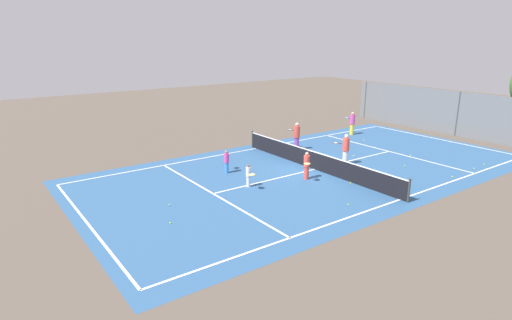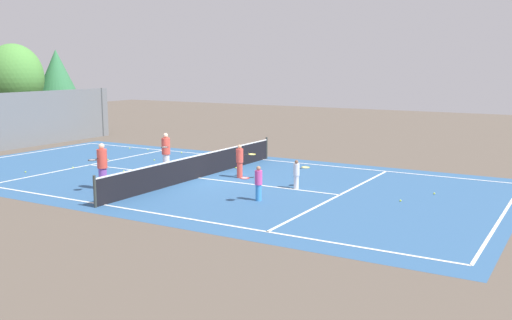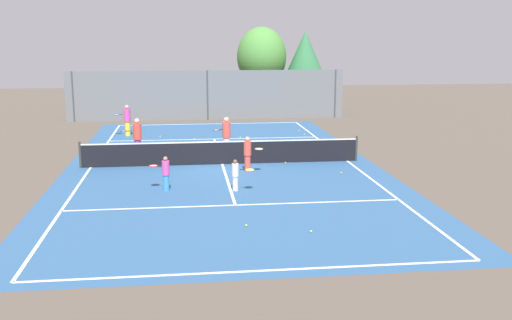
{
  "view_description": "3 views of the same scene",
  "coord_description": "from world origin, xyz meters",
  "px_view_note": "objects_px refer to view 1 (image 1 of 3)",
  "views": [
    {
      "loc": [
        16.02,
        -15.46,
        7.0
      ],
      "look_at": [
        -1.33,
        -3.0,
        0.73
      ],
      "focal_mm": 29.67,
      "sensor_mm": 36.0,
      "label": 1
    },
    {
      "loc": [
        -19.54,
        -14.21,
        4.77
      ],
      "look_at": [
        1.04,
        -2.21,
        0.81
      ],
      "focal_mm": 40.6,
      "sensor_mm": 36.0,
      "label": 2
    },
    {
      "loc": [
        -1.62,
        -25.1,
        5.41
      ],
      "look_at": [
        1.16,
        -2.43,
        0.66
      ],
      "focal_mm": 42.1,
      "sensor_mm": 36.0,
      "label": 3
    }
  ],
  "objects_px": {
    "tennis_ball_5": "(354,156)",
    "player_2": "(346,149)",
    "player_1": "(227,161)",
    "tennis_ball_0": "(484,164)",
    "ball_crate": "(326,159)",
    "tennis_ball_8": "(349,205)",
    "tennis_ball_6": "(364,140)",
    "tennis_ball_7": "(452,177)",
    "player_4": "(249,175)",
    "tennis_ball_2": "(376,148)",
    "player_5": "(297,136)",
    "tennis_ball_1": "(410,155)",
    "tennis_ball_3": "(170,223)",
    "tennis_ball_10": "(169,205)",
    "player_3": "(307,165)",
    "player_0": "(352,123)",
    "tennis_ball_9": "(474,168)",
    "tennis_ball_11": "(350,183)",
    "tennis_ball_4": "(405,166)"
  },
  "relations": [
    {
      "from": "tennis_ball_2",
      "to": "tennis_ball_10",
      "type": "height_order",
      "value": "same"
    },
    {
      "from": "tennis_ball_0",
      "to": "player_0",
      "type": "bearing_deg",
      "value": -178.05
    },
    {
      "from": "tennis_ball_3",
      "to": "tennis_ball_6",
      "type": "relative_size",
      "value": 1.0
    },
    {
      "from": "player_1",
      "to": "tennis_ball_0",
      "type": "xyz_separation_m",
      "value": [
        7.27,
        12.65,
        -0.62
      ]
    },
    {
      "from": "ball_crate",
      "to": "tennis_ball_2",
      "type": "distance_m",
      "value": 4.9
    },
    {
      "from": "tennis_ball_9",
      "to": "tennis_ball_11",
      "type": "distance_m",
      "value": 7.66
    },
    {
      "from": "player_4",
      "to": "tennis_ball_1",
      "type": "distance_m",
      "value": 11.23
    },
    {
      "from": "tennis_ball_6",
      "to": "tennis_ball_8",
      "type": "distance_m",
      "value": 12.28
    },
    {
      "from": "tennis_ball_10",
      "to": "tennis_ball_3",
      "type": "bearing_deg",
      "value": -23.41
    },
    {
      "from": "player_1",
      "to": "tennis_ball_9",
      "type": "relative_size",
      "value": 18.84
    },
    {
      "from": "player_2",
      "to": "ball_crate",
      "type": "distance_m",
      "value": 1.34
    },
    {
      "from": "tennis_ball_5",
      "to": "ball_crate",
      "type": "bearing_deg",
      "value": -93.9
    },
    {
      "from": "tennis_ball_9",
      "to": "tennis_ball_11",
      "type": "bearing_deg",
      "value": -107.73
    },
    {
      "from": "ball_crate",
      "to": "tennis_ball_10",
      "type": "distance_m",
      "value": 10.17
    },
    {
      "from": "tennis_ball_5",
      "to": "tennis_ball_6",
      "type": "relative_size",
      "value": 1.0
    },
    {
      "from": "player_5",
      "to": "tennis_ball_9",
      "type": "distance_m",
      "value": 10.24
    },
    {
      "from": "tennis_ball_1",
      "to": "tennis_ball_5",
      "type": "height_order",
      "value": "same"
    },
    {
      "from": "tennis_ball_0",
      "to": "tennis_ball_2",
      "type": "xyz_separation_m",
      "value": [
        -6.02,
        -2.02,
        0.0
      ]
    },
    {
      "from": "player_5",
      "to": "tennis_ball_2",
      "type": "distance_m",
      "value": 5.32
    },
    {
      "from": "tennis_ball_9",
      "to": "tennis_ball_11",
      "type": "xyz_separation_m",
      "value": [
        -2.33,
        -7.29,
        0.0
      ]
    },
    {
      "from": "tennis_ball_6",
      "to": "tennis_ball_4",
      "type": "bearing_deg",
      "value": -27.98
    },
    {
      "from": "player_5",
      "to": "ball_crate",
      "type": "relative_size",
      "value": 4.17
    },
    {
      "from": "player_2",
      "to": "tennis_ball_11",
      "type": "height_order",
      "value": "player_2"
    },
    {
      "from": "tennis_ball_7",
      "to": "player_1",
      "type": "bearing_deg",
      "value": -129.31
    },
    {
      "from": "tennis_ball_8",
      "to": "tennis_ball_1",
      "type": "bearing_deg",
      "value": 109.59
    },
    {
      "from": "player_5",
      "to": "tennis_ball_5",
      "type": "height_order",
      "value": "player_5"
    },
    {
      "from": "tennis_ball_9",
      "to": "player_1",
      "type": "bearing_deg",
      "value": -122.88
    },
    {
      "from": "player_1",
      "to": "player_4",
      "type": "xyz_separation_m",
      "value": [
        2.49,
        -0.3,
        -0.06
      ]
    },
    {
      "from": "player_4",
      "to": "tennis_ball_0",
      "type": "relative_size",
      "value": 17.11
    },
    {
      "from": "tennis_ball_1",
      "to": "tennis_ball_4",
      "type": "bearing_deg",
      "value": -62.51
    },
    {
      "from": "ball_crate",
      "to": "tennis_ball_8",
      "type": "relative_size",
      "value": 6.5
    },
    {
      "from": "player_4",
      "to": "tennis_ball_8",
      "type": "relative_size",
      "value": 17.11
    },
    {
      "from": "tennis_ball_3",
      "to": "tennis_ball_9",
      "type": "relative_size",
      "value": 1.0
    },
    {
      "from": "tennis_ball_10",
      "to": "player_3",
      "type": "bearing_deg",
      "value": 83.36
    },
    {
      "from": "player_5",
      "to": "tennis_ball_7",
      "type": "xyz_separation_m",
      "value": [
        8.82,
        2.99,
        -0.89
      ]
    },
    {
      "from": "tennis_ball_6",
      "to": "tennis_ball_7",
      "type": "bearing_deg",
      "value": -17.55
    },
    {
      "from": "tennis_ball_1",
      "to": "tennis_ball_6",
      "type": "height_order",
      "value": "same"
    },
    {
      "from": "player_4",
      "to": "tennis_ball_0",
      "type": "distance_m",
      "value": 13.81
    },
    {
      "from": "player_3",
      "to": "ball_crate",
      "type": "bearing_deg",
      "value": 118.61
    },
    {
      "from": "tennis_ball_5",
      "to": "player_2",
      "type": "bearing_deg",
      "value": -63.34
    },
    {
      "from": "player_0",
      "to": "tennis_ball_5",
      "type": "relative_size",
      "value": 25.7
    },
    {
      "from": "tennis_ball_8",
      "to": "player_2",
      "type": "bearing_deg",
      "value": 134.48
    },
    {
      "from": "player_1",
      "to": "player_3",
      "type": "bearing_deg",
      "value": 40.24
    },
    {
      "from": "player_4",
      "to": "tennis_ball_2",
      "type": "bearing_deg",
      "value": 96.51
    },
    {
      "from": "tennis_ball_1",
      "to": "tennis_ball_3",
      "type": "xyz_separation_m",
      "value": [
        0.45,
        -15.99,
        0.0
      ]
    },
    {
      "from": "player_0",
      "to": "player_5",
      "type": "xyz_separation_m",
      "value": [
        0.98,
        -6.23,
        0.05
      ]
    },
    {
      "from": "player_0",
      "to": "tennis_ball_5",
      "type": "height_order",
      "value": "player_0"
    },
    {
      "from": "tennis_ball_10",
      "to": "ball_crate",
      "type": "bearing_deg",
      "value": 94.53
    },
    {
      "from": "tennis_ball_6",
      "to": "tennis_ball_8",
      "type": "bearing_deg",
      "value": -52.45
    },
    {
      "from": "player_3",
      "to": "tennis_ball_2",
      "type": "distance_m",
      "value": 8.16
    }
  ]
}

